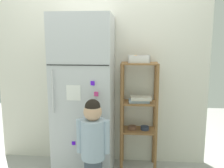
# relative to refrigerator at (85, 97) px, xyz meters

# --- Properties ---
(kitchen_wall_back) EXTENTS (2.61, 0.03, 2.29)m
(kitchen_wall_back) POSITION_rel_refrigerator_xyz_m (0.13, 0.33, 0.25)
(kitchen_wall_back) COLOR silver
(kitchen_wall_back) RESTS_ON ground
(refrigerator) EXTENTS (0.63, 0.64, 1.79)m
(refrigerator) POSITION_rel_refrigerator_xyz_m (0.00, 0.00, 0.00)
(refrigerator) COLOR silver
(refrigerator) RESTS_ON ground
(child_standing) EXTENTS (0.32, 0.23, 0.99)m
(child_standing) POSITION_rel_refrigerator_xyz_m (0.17, -0.47, -0.30)
(child_standing) COLOR #4B5664
(child_standing) RESTS_ON ground
(pantry_shelf_unit) EXTENTS (0.43, 0.28, 1.27)m
(pantry_shelf_unit) POSITION_rel_refrigerator_xyz_m (0.61, 0.16, -0.16)
(pantry_shelf_unit) COLOR olive
(pantry_shelf_unit) RESTS_ON ground
(fruit_bin) EXTENTS (0.25, 0.15, 0.09)m
(fruit_bin) POSITION_rel_refrigerator_xyz_m (0.60, 0.17, 0.41)
(fruit_bin) COLOR white
(fruit_bin) RESTS_ON pantry_shelf_unit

